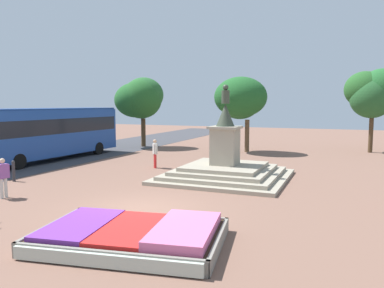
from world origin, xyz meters
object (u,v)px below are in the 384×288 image
at_px(flower_planter, 133,235).
at_px(city_bus, 46,131).
at_px(statue_monument, 225,166).
at_px(kerb_bollard_north, 13,170).
at_px(pedestrian_crossing_plaza, 155,152).
at_px(pedestrian_with_handbag, 3,175).

xyz_separation_m(flower_planter, city_bus, (-12.98, 10.63, 1.71)).
xyz_separation_m(statue_monument, kerb_bollard_north, (-9.15, -4.49, -0.09)).
bearing_deg(statue_monument, pedestrian_crossing_plaza, 162.87).
height_order(flower_planter, pedestrian_crossing_plaza, pedestrian_crossing_plaza).
distance_m(flower_planter, pedestrian_with_handbag, 7.65).
relative_size(city_bus, pedestrian_crossing_plaza, 7.06).
relative_size(city_bus, pedestrian_with_handbag, 7.39).
bearing_deg(city_bus, flower_planter, -39.31).
bearing_deg(pedestrian_crossing_plaza, flower_planter, -64.93).
xyz_separation_m(statue_monument, pedestrian_crossing_plaza, (-4.66, 1.43, 0.33)).
bearing_deg(flower_planter, pedestrian_with_handbag, 162.48).
height_order(pedestrian_with_handbag, kerb_bollard_north, pedestrian_with_handbag).
bearing_deg(statue_monument, flower_planter, -87.67).
distance_m(statue_monument, pedestrian_crossing_plaza, 4.88).
height_order(statue_monument, pedestrian_crossing_plaza, statue_monument).
bearing_deg(pedestrian_crossing_plaza, city_bus, -179.02).
xyz_separation_m(pedestrian_with_handbag, pedestrian_crossing_plaza, (2.23, 8.47, 0.05)).
bearing_deg(pedestrian_with_handbag, pedestrian_crossing_plaza, 75.24).
height_order(statue_monument, city_bus, statue_monument).
xyz_separation_m(flower_planter, pedestrian_with_handbag, (-7.27, 2.29, 0.66)).
height_order(statue_monument, pedestrian_with_handbag, statue_monument).
xyz_separation_m(city_bus, kerb_bollard_north, (3.45, -5.79, -1.43)).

